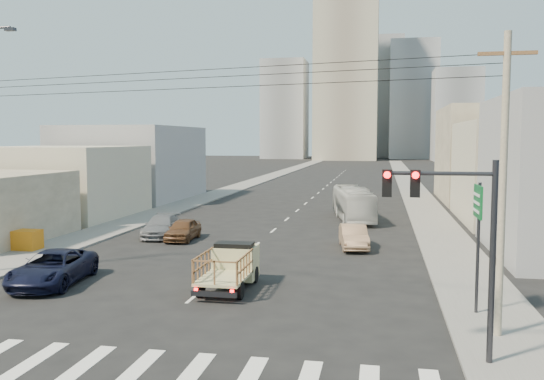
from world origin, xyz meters
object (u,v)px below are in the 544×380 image
(city_bus, at_px, (353,204))
(sedan_grey, at_px, (161,226))
(utility_pole, at_px, (503,183))
(crate_stack, at_px, (24,240))
(green_sign, at_px, (478,216))
(traffic_signal, at_px, (456,226))
(sedan_brown, at_px, (183,229))
(navy_pickup, at_px, (53,268))
(flatbed_pickup, at_px, (230,264))
(sedan_tan, at_px, (354,237))

(city_bus, xyz_separation_m, sedan_grey, (-12.37, -10.73, -0.63))
(utility_pole, relative_size, crate_stack, 5.56)
(green_sign, relative_size, utility_pole, 0.50)
(traffic_signal, distance_m, green_sign, 5.21)
(city_bus, distance_m, traffic_signal, 30.63)
(sedan_grey, bearing_deg, sedan_brown, -36.34)
(city_bus, bearing_deg, navy_pickup, -128.33)
(sedan_brown, relative_size, utility_pole, 0.41)
(navy_pickup, relative_size, crate_stack, 3.03)
(navy_pickup, xyz_separation_m, sedan_grey, (-0.01, 13.18, -0.04))
(flatbed_pickup, distance_m, green_sign, 10.60)
(utility_pole, bearing_deg, sedan_tan, 109.80)
(traffic_signal, bearing_deg, utility_pole, 55.39)
(sedan_tan, xyz_separation_m, sedan_grey, (-13.03, 1.81, 0.00))
(flatbed_pickup, height_order, sedan_tan, flatbed_pickup)
(city_bus, bearing_deg, sedan_tan, -98.01)
(sedan_grey, bearing_deg, crate_stack, -142.24)
(sedan_brown, bearing_deg, sedan_grey, 150.17)
(sedan_grey, height_order, crate_stack, sedan_grey)
(city_bus, bearing_deg, flatbed_pickup, -111.48)
(navy_pickup, xyz_separation_m, sedan_tan, (13.02, 11.37, -0.05))
(sedan_brown, height_order, sedan_tan, sedan_tan)
(navy_pickup, bearing_deg, crate_stack, 124.81)
(city_bus, distance_m, green_sign, 25.95)
(flatbed_pickup, bearing_deg, traffic_signal, -39.34)
(navy_pickup, distance_m, green_sign, 18.42)
(sedan_brown, xyz_separation_m, sedan_grey, (-1.89, 0.98, 0.02))
(navy_pickup, height_order, crate_stack, navy_pickup)
(city_bus, relative_size, green_sign, 1.94)
(traffic_signal, height_order, utility_pole, utility_pole)
(sedan_grey, bearing_deg, sedan_tan, -16.84)
(green_sign, bearing_deg, flatbed_pickup, 168.27)
(navy_pickup, distance_m, city_bus, 26.92)
(sedan_brown, distance_m, green_sign, 21.34)
(green_sign, bearing_deg, sedan_grey, 141.45)
(green_sign, xyz_separation_m, utility_pole, (0.34, -2.50, 1.44))
(city_bus, height_order, sedan_tan, city_bus)
(sedan_grey, relative_size, utility_pole, 0.49)
(sedan_grey, bearing_deg, city_bus, 32.01)
(green_sign, bearing_deg, city_bus, 102.90)
(navy_pickup, bearing_deg, city_bus, 55.91)
(sedan_brown, relative_size, sedan_tan, 0.94)
(city_bus, relative_size, traffic_signal, 1.61)
(sedan_brown, height_order, utility_pole, utility_pole)
(flatbed_pickup, relative_size, city_bus, 0.46)
(sedan_tan, relative_size, utility_pole, 0.43)
(city_bus, bearing_deg, crate_stack, -148.06)
(flatbed_pickup, distance_m, traffic_signal, 11.58)
(flatbed_pickup, distance_m, crate_stack, 15.34)
(sedan_brown, relative_size, sedan_grey, 0.82)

